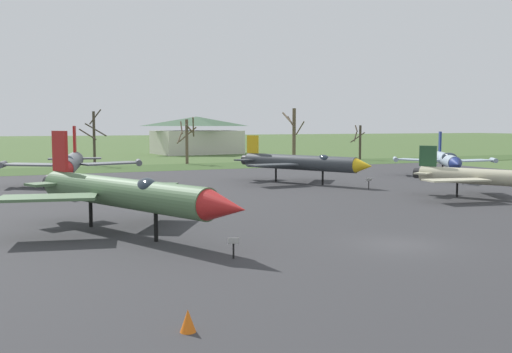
{
  "coord_description": "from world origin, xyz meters",
  "views": [
    {
      "loc": [
        -16.8,
        -21.86,
        5.74
      ],
      "look_at": [
        0.12,
        17.55,
        1.86
      ],
      "focal_mm": 39.87,
      "sensor_mm": 36.0,
      "label": 1
    }
  ],
  "objects_px": {
    "info_placard_rear_center": "(369,182)",
    "jet_fighter_rear_left": "(494,177)",
    "jet_fighter_front_left": "(70,163)",
    "jet_fighter_front_right": "(126,193)",
    "info_placard_front_right": "(233,246)",
    "info_placard_front_left": "(62,191)",
    "traffic_cone": "(188,322)",
    "info_placard_rear_right": "(463,179)",
    "visitor_building": "(197,136)",
    "jet_fighter_rear_right": "(447,160)",
    "jet_fighter_rear_center": "(301,162)"
  },
  "relations": [
    {
      "from": "info_placard_rear_center",
      "to": "jet_fighter_rear_left",
      "type": "distance_m",
      "value": 10.85
    },
    {
      "from": "jet_fighter_front_left",
      "to": "jet_fighter_front_right",
      "type": "distance_m",
      "value": 24.69
    },
    {
      "from": "info_placard_rear_center",
      "to": "jet_fighter_rear_left",
      "type": "xyz_separation_m",
      "value": [
        4.73,
        -9.7,
        1.1
      ]
    },
    {
      "from": "jet_fighter_front_right",
      "to": "info_placard_front_right",
      "type": "xyz_separation_m",
      "value": [
        3.23,
        -7.13,
        -1.68
      ]
    },
    {
      "from": "info_placard_front_left",
      "to": "traffic_cone",
      "type": "xyz_separation_m",
      "value": [
        0.81,
        -32.21,
        -0.2
      ]
    },
    {
      "from": "jet_fighter_front_left",
      "to": "traffic_cone",
      "type": "xyz_separation_m",
      "value": [
        -0.53,
        -39.42,
        -1.94
      ]
    },
    {
      "from": "info_placard_front_left",
      "to": "jet_fighter_front_right",
      "type": "distance_m",
      "value": 17.65
    },
    {
      "from": "traffic_cone",
      "to": "jet_fighter_rear_left",
      "type": "bearing_deg",
      "value": 31.01
    },
    {
      "from": "jet_fighter_rear_left",
      "to": "info_placard_rear_right",
      "type": "xyz_separation_m",
      "value": [
        6.08,
        9.69,
        -1.22
      ]
    },
    {
      "from": "info_placard_front_left",
      "to": "jet_fighter_front_left",
      "type": "bearing_deg",
      "value": 79.45
    },
    {
      "from": "info_placard_front_left",
      "to": "visitor_building",
      "type": "xyz_separation_m",
      "value": [
        30.73,
        63.01,
        3.07
      ]
    },
    {
      "from": "jet_fighter_front_right",
      "to": "jet_fighter_rear_right",
      "type": "height_order",
      "value": "jet_fighter_front_right"
    },
    {
      "from": "jet_fighter_rear_left",
      "to": "jet_fighter_rear_right",
      "type": "height_order",
      "value": "jet_fighter_rear_right"
    },
    {
      "from": "jet_fighter_front_right",
      "to": "jet_fighter_rear_right",
      "type": "bearing_deg",
      "value": 26.6
    },
    {
      "from": "jet_fighter_rear_right",
      "to": "info_placard_rear_center",
      "type": "bearing_deg",
      "value": -156.01
    },
    {
      "from": "jet_fighter_rear_left",
      "to": "jet_fighter_rear_right",
      "type": "distance_m",
      "value": 18.9
    },
    {
      "from": "info_placard_front_right",
      "to": "jet_fighter_rear_right",
      "type": "distance_m",
      "value": 43.77
    },
    {
      "from": "jet_fighter_front_left",
      "to": "info_placard_rear_center",
      "type": "distance_m",
      "value": 27.06
    },
    {
      "from": "jet_fighter_front_left",
      "to": "jet_fighter_rear_center",
      "type": "xyz_separation_m",
      "value": [
        21.06,
        -5.07,
        -0.16
      ]
    },
    {
      "from": "info_placard_front_right",
      "to": "jet_fighter_rear_center",
      "type": "bearing_deg",
      "value": 57.06
    },
    {
      "from": "info_placard_rear_center",
      "to": "visitor_building",
      "type": "bearing_deg",
      "value": 85.62
    },
    {
      "from": "jet_fighter_front_left",
      "to": "info_placard_front_left",
      "type": "xyz_separation_m",
      "value": [
        -1.34,
        -7.21,
        -1.73
      ]
    },
    {
      "from": "info_placard_front_left",
      "to": "jet_fighter_rear_right",
      "type": "relative_size",
      "value": 0.07
    },
    {
      "from": "info_placard_front_left",
      "to": "info_placard_front_right",
      "type": "bearing_deg",
      "value": -78.35
    },
    {
      "from": "info_placard_front_right",
      "to": "jet_fighter_rear_center",
      "type": "height_order",
      "value": "jet_fighter_rear_center"
    },
    {
      "from": "info_placard_rear_center",
      "to": "info_placard_front_left",
      "type": "bearing_deg",
      "value": 169.35
    },
    {
      "from": "jet_fighter_rear_center",
      "to": "traffic_cone",
      "type": "bearing_deg",
      "value": -122.15
    },
    {
      "from": "info_placard_front_left",
      "to": "info_placard_rear_right",
      "type": "distance_m",
      "value": 36.66
    },
    {
      "from": "jet_fighter_front_left",
      "to": "info_placard_front_left",
      "type": "bearing_deg",
      "value": -100.55
    },
    {
      "from": "jet_fighter_rear_center",
      "to": "traffic_cone",
      "type": "distance_m",
      "value": 40.61
    },
    {
      "from": "info_placard_front_right",
      "to": "info_placard_rear_right",
      "type": "bearing_deg",
      "value": 32.33
    },
    {
      "from": "info_placard_rear_right",
      "to": "traffic_cone",
      "type": "height_order",
      "value": "info_placard_rear_right"
    },
    {
      "from": "info_placard_rear_right",
      "to": "visitor_building",
      "type": "distance_m",
      "value": 68.12
    },
    {
      "from": "info_placard_front_right",
      "to": "jet_fighter_rear_left",
      "type": "bearing_deg",
      "value": 21.85
    },
    {
      "from": "info_placard_front_right",
      "to": "jet_fighter_rear_center",
      "type": "distance_m",
      "value": 31.9
    },
    {
      "from": "jet_fighter_front_right",
      "to": "jet_fighter_rear_left",
      "type": "xyz_separation_m",
      "value": [
        28.42,
        2.97,
        -0.46
      ]
    },
    {
      "from": "jet_fighter_rear_left",
      "to": "info_placard_rear_right",
      "type": "relative_size",
      "value": 13.4
    },
    {
      "from": "info_placard_front_left",
      "to": "info_placard_front_right",
      "type": "distance_m",
      "value": 25.12
    },
    {
      "from": "jet_fighter_rear_center",
      "to": "visitor_building",
      "type": "bearing_deg",
      "value": 82.2
    },
    {
      "from": "jet_fighter_rear_center",
      "to": "jet_fighter_rear_left",
      "type": "distance_m",
      "value": 18.41
    },
    {
      "from": "traffic_cone",
      "to": "jet_fighter_rear_center",
      "type": "bearing_deg",
      "value": 57.85
    },
    {
      "from": "jet_fighter_front_right",
      "to": "traffic_cone",
      "type": "xyz_separation_m",
      "value": [
        -1.03,
        -14.74,
        -1.92
      ]
    },
    {
      "from": "info_placard_front_left",
      "to": "traffic_cone",
      "type": "relative_size",
      "value": 1.27
    },
    {
      "from": "jet_fighter_rear_right",
      "to": "visitor_building",
      "type": "height_order",
      "value": "visitor_building"
    },
    {
      "from": "info_placard_front_right",
      "to": "visitor_building",
      "type": "xyz_separation_m",
      "value": [
        25.66,
        87.61,
        3.03
      ]
    },
    {
      "from": "jet_fighter_rear_left",
      "to": "jet_fighter_front_right",
      "type": "bearing_deg",
      "value": -174.04
    },
    {
      "from": "visitor_building",
      "to": "traffic_cone",
      "type": "xyz_separation_m",
      "value": [
        -29.92,
        -95.22,
        -3.27
      ]
    },
    {
      "from": "jet_fighter_front_left",
      "to": "info_placard_front_left",
      "type": "height_order",
      "value": "jet_fighter_front_left"
    },
    {
      "from": "jet_fighter_front_right",
      "to": "info_placard_rear_right",
      "type": "height_order",
      "value": "jet_fighter_front_right"
    },
    {
      "from": "info_placard_front_right",
      "to": "visitor_building",
      "type": "height_order",
      "value": "visitor_building"
    }
  ]
}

